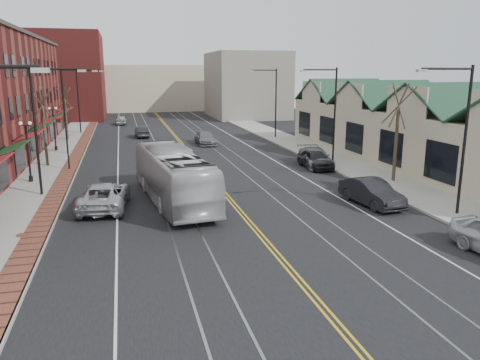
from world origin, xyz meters
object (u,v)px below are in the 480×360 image
parked_suv (104,196)px  parked_car_d (315,159)px  parked_car_c (315,157)px  parked_car_b (371,192)px  transit_bus (173,176)px

parked_suv → parked_car_d: size_ratio=1.24×
parked_suv → parked_car_c: bearing=-146.7°
parked_car_b → parked_car_c: size_ratio=0.89×
parked_suv → parked_car_d: 18.32m
transit_bus → parked_suv: (-4.07, -0.45, -0.84)m
parked_suv → parked_car_c: (16.80, 8.56, -0.01)m
transit_bus → parked_car_c: transit_bus is taller
parked_car_c → parked_car_d: 0.71m
parked_car_b → parked_suv: bearing=161.7°
parked_car_c → parked_car_d: size_ratio=1.18×
parked_car_c → parked_car_d: bearing=-105.3°
parked_suv → parked_car_d: (16.53, 7.90, -0.01)m
transit_bus → parked_car_b: bearing=155.7°
parked_car_b → parked_car_d: (1.08, 11.01, -0.01)m
parked_car_b → parked_car_c: parked_car_b is taller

